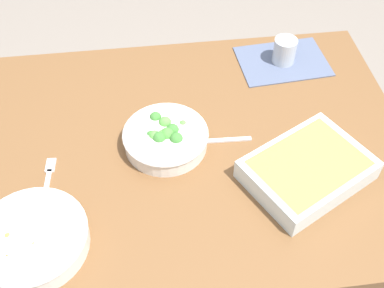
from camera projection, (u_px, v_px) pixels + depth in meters
ground_plane at (192, 268)px, 1.85m from camera, size 6.00×6.00×0.00m
dining_table at (192, 165)px, 1.36m from camera, size 1.20×0.90×0.74m
placemat at (283, 61)px, 1.53m from camera, size 0.29×0.22×0.00m
stew_bowl at (32, 239)px, 1.07m from camera, size 0.26×0.26×0.06m
broccoli_bowl at (166, 137)px, 1.27m from camera, size 0.23×0.23×0.07m
baking_dish at (308, 169)px, 1.20m from camera, size 0.37×0.33×0.06m
drink_cup at (284, 52)px, 1.50m from camera, size 0.07×0.07×0.08m
spoon_by_stew at (23, 235)px, 1.10m from camera, size 0.14×0.14×0.01m
spoon_by_broccoli at (211, 141)px, 1.30m from camera, size 0.18×0.03×0.01m
fork_on_table at (48, 181)px, 1.21m from camera, size 0.03×0.18×0.01m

